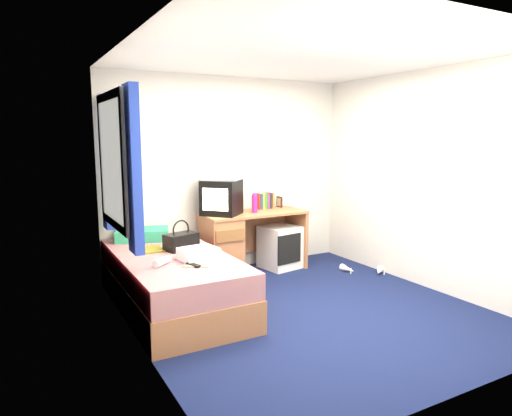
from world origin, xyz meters
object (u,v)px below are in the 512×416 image
storage_cube (280,247)px  picture_frame (279,202)px  desk (233,241)px  colour_swatch_fan (196,266)px  magazine (152,250)px  remote_control (193,265)px  vcr (221,177)px  pink_water_bottle (255,204)px  pillow (143,234)px  handbag (181,241)px  white_heels (363,270)px  bed (173,281)px  aerosol_can (240,204)px  towel (198,254)px  water_bottle (162,261)px  crt_tv (221,197)px

storage_cube → picture_frame: bearing=51.2°
desk → colour_swatch_fan: (-0.97, -1.25, 0.14)m
magazine → remote_control: size_ratio=1.75×
storage_cube → vcr: 1.22m
storage_cube → colour_swatch_fan: size_ratio=2.47×
pink_water_bottle → pillow: bearing=176.4°
desk → handbag: (-0.87, -0.60, 0.22)m
pillow → remote_control: pillow is taller
remote_control → white_heels: bearing=-5.2°
colour_swatch_fan → storage_cube: bearing=36.6°
storage_cube → colour_swatch_fan: (-1.61, -1.20, 0.27)m
pillow → magazine: bearing=-95.1°
bed → storage_cube: bearing=22.2°
picture_frame → pink_water_bottle: (-0.50, -0.23, 0.04)m
pink_water_bottle → colour_swatch_fan: 1.75m
pillow → desk: desk is taller
bed → white_heels: bearing=-1.0°
aerosol_can → bed: bearing=-145.3°
pink_water_bottle → colour_swatch_fan: bearing=-136.1°
handbag → towel: handbag is taller
colour_swatch_fan → water_bottle: bearing=142.2°
bed → water_bottle: bearing=-121.0°
magazine → pillow: bearing=84.9°
bed → picture_frame: 2.07m
towel → remote_control: size_ratio=2.06×
vcr → aerosol_can: bearing=54.7°
remote_control → desk: bearing=35.4°
storage_cube → white_heels: bearing=-52.6°
aerosol_can → water_bottle: size_ratio=1.00×
storage_cube → aerosol_can: (-0.51, 0.12, 0.58)m
desk → magazine: (-1.15, -0.48, 0.14)m
storage_cube → vcr: bearing=166.0°
desk → pink_water_bottle: bearing=-12.9°
vcr → water_bottle: (-1.07, -1.07, -0.63)m
crt_tv → vcr: vcr is taller
pillow → remote_control: 1.26m
water_bottle → remote_control: water_bottle is taller
crt_tv → vcr: size_ratio=1.37×
aerosol_can → remote_control: (-1.11, -1.28, -0.30)m
pink_water_bottle → towel: bearing=-139.1°
desk → aerosol_can: bearing=24.9°
vcr → pink_water_bottle: 0.54m
vcr → water_bottle: vcr is taller
aerosol_can → handbag: (-1.00, -0.66, -0.22)m
remote_control → white_heels: size_ratio=0.34×
desk → aerosol_can: (0.13, 0.06, 0.44)m
bed → remote_control: 0.56m
aerosol_can → magazine: 1.42m
storage_cube → aerosol_can: size_ratio=2.71×
aerosol_can → water_bottle: aerosol_can is taller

